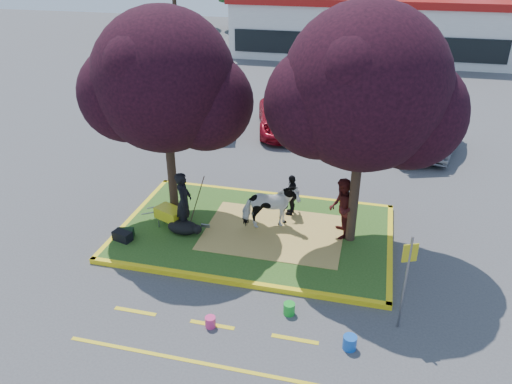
% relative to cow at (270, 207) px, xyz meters
% --- Properties ---
extents(ground, '(90.00, 90.00, 0.00)m').
position_rel_cow_xyz_m(ground, '(-0.43, -0.27, -0.87)').
color(ground, '#424244').
rests_on(ground, ground).
extents(median_island, '(8.00, 5.00, 0.15)m').
position_rel_cow_xyz_m(median_island, '(-0.43, -0.27, -0.80)').
color(median_island, '#2A5119').
rests_on(median_island, ground).
extents(curb_near, '(8.30, 0.16, 0.15)m').
position_rel_cow_xyz_m(curb_near, '(-0.43, -2.85, -0.80)').
color(curb_near, yellow).
rests_on(curb_near, ground).
extents(curb_far, '(8.30, 0.16, 0.15)m').
position_rel_cow_xyz_m(curb_far, '(-0.43, 2.31, -0.80)').
color(curb_far, yellow).
rests_on(curb_far, ground).
extents(curb_left, '(0.16, 5.30, 0.15)m').
position_rel_cow_xyz_m(curb_left, '(-4.51, -0.27, -0.80)').
color(curb_left, yellow).
rests_on(curb_left, ground).
extents(curb_right, '(0.16, 5.30, 0.15)m').
position_rel_cow_xyz_m(curb_right, '(3.65, -0.27, -0.80)').
color(curb_right, yellow).
rests_on(curb_right, ground).
extents(straw_bedding, '(4.20, 3.00, 0.01)m').
position_rel_cow_xyz_m(straw_bedding, '(0.17, -0.27, -0.72)').
color(straw_bedding, '#D8B659').
rests_on(straw_bedding, median_island).
extents(tree_purple_left, '(5.06, 4.20, 6.51)m').
position_rel_cow_xyz_m(tree_purple_left, '(-3.21, 0.11, 3.49)').
color(tree_purple_left, black).
rests_on(tree_purple_left, median_island).
extents(tree_purple_right, '(5.30, 4.40, 6.82)m').
position_rel_cow_xyz_m(tree_purple_right, '(2.49, -0.09, 3.69)').
color(tree_purple_right, black).
rests_on(tree_purple_right, median_island).
extents(fire_lane_stripe_a, '(1.10, 0.12, 0.01)m').
position_rel_cow_xyz_m(fire_lane_stripe_a, '(-2.43, -4.47, -0.87)').
color(fire_lane_stripe_a, yellow).
rests_on(fire_lane_stripe_a, ground).
extents(fire_lane_stripe_b, '(1.10, 0.12, 0.01)m').
position_rel_cow_xyz_m(fire_lane_stripe_b, '(-0.43, -4.47, -0.87)').
color(fire_lane_stripe_b, yellow).
rests_on(fire_lane_stripe_b, ground).
extents(fire_lane_stripe_c, '(1.10, 0.12, 0.01)m').
position_rel_cow_xyz_m(fire_lane_stripe_c, '(1.57, -4.47, -0.87)').
color(fire_lane_stripe_c, yellow).
rests_on(fire_lane_stripe_c, ground).
extents(fire_lane_long, '(6.00, 0.10, 0.01)m').
position_rel_cow_xyz_m(fire_lane_long, '(-0.43, -5.67, -0.87)').
color(fire_lane_long, yellow).
rests_on(fire_lane_long, ground).
extents(retail_building, '(20.40, 8.40, 4.40)m').
position_rel_cow_xyz_m(retail_building, '(1.57, 27.71, 1.38)').
color(retail_building, silver).
rests_on(retail_building, ground).
extents(cow, '(1.88, 1.38, 1.44)m').
position_rel_cow_xyz_m(cow, '(0.00, 0.00, 0.00)').
color(cow, white).
rests_on(cow, median_island).
extents(calf, '(1.05, 0.70, 0.42)m').
position_rel_cow_xyz_m(calf, '(-2.51, -0.98, -0.51)').
color(calf, black).
rests_on(calf, median_island).
extents(handler, '(0.58, 0.77, 1.93)m').
position_rel_cow_xyz_m(handler, '(-2.52, -0.74, 0.24)').
color(handler, black).
rests_on(handler, median_island).
extents(visitor_a, '(0.84, 1.01, 1.88)m').
position_rel_cow_xyz_m(visitor_a, '(2.15, 0.04, 0.22)').
color(visitor_a, '#491515').
rests_on(visitor_a, median_island).
extents(visitor_b, '(0.40, 0.84, 1.39)m').
position_rel_cow_xyz_m(visitor_b, '(0.48, 1.01, -0.03)').
color(visitor_b, black).
rests_on(visitor_b, median_island).
extents(wheelbarrow, '(1.58, 0.83, 0.60)m').
position_rel_cow_xyz_m(wheelbarrow, '(-3.07, -0.62, -0.31)').
color(wheelbarrow, black).
rests_on(wheelbarrow, median_island).
extents(gear_bag_dark, '(0.62, 0.44, 0.29)m').
position_rel_cow_xyz_m(gear_bag_dark, '(-4.13, -1.78, -0.58)').
color(gear_bag_dark, black).
rests_on(gear_bag_dark, median_island).
extents(gear_bag_green, '(0.57, 0.43, 0.27)m').
position_rel_cow_xyz_m(gear_bag_green, '(-4.13, -1.62, -0.59)').
color(gear_bag_green, black).
rests_on(gear_bag_green, median_island).
extents(sign_post, '(0.33, 0.17, 2.50)m').
position_rel_cow_xyz_m(sign_post, '(3.87, -3.47, 0.67)').
color(sign_post, slate).
rests_on(sign_post, ground).
extents(bucket_green, '(0.34, 0.34, 0.31)m').
position_rel_cow_xyz_m(bucket_green, '(1.28, -3.64, -0.72)').
color(bucket_green, green).
rests_on(bucket_green, ground).
extents(bucket_pink, '(0.28, 0.28, 0.27)m').
position_rel_cow_xyz_m(bucket_pink, '(-0.45, -4.53, -0.73)').
color(bucket_pink, '#E23277').
rests_on(bucket_pink, ground).
extents(bucket_blue, '(0.41, 0.41, 0.34)m').
position_rel_cow_xyz_m(bucket_blue, '(2.80, -4.45, -0.70)').
color(bucket_blue, blue).
rests_on(bucket_blue, ground).
extents(car_black, '(2.61, 4.68, 1.50)m').
position_rel_cow_xyz_m(car_black, '(-6.66, 8.15, -0.12)').
color(car_black, black).
rests_on(car_black, ground).
extents(car_silver, '(2.82, 4.69, 1.46)m').
position_rel_cow_xyz_m(car_silver, '(-4.69, 8.70, -0.14)').
color(car_silver, '#A3A5AA').
rests_on(car_silver, ground).
extents(car_red, '(3.39, 5.33, 1.37)m').
position_rel_cow_xyz_m(car_red, '(-1.36, 9.06, -0.19)').
color(car_red, maroon).
rests_on(car_red, ground).
extents(car_white, '(3.34, 5.00, 1.34)m').
position_rel_cow_xyz_m(car_white, '(3.96, 8.01, -0.20)').
color(car_white, silver).
rests_on(car_white, ground).
extents(car_grey, '(2.29, 4.24, 1.33)m').
position_rel_cow_xyz_m(car_grey, '(5.53, 8.04, -0.21)').
color(car_grey, slate).
rests_on(car_grey, ground).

